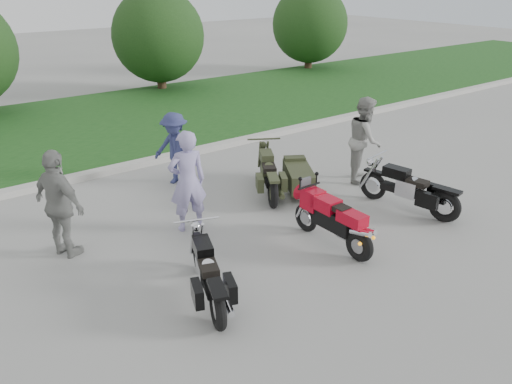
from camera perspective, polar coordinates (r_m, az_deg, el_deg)
ground at (r=8.48m, az=6.63°, el=-8.13°), size 80.00×80.00×0.00m
curb at (r=13.02m, az=-11.54°, el=3.57°), size 60.00×0.30×0.15m
grass_strip at (r=16.71m, az=-17.80°, el=7.39°), size 60.00×8.00×0.14m
tree_mid_right at (r=20.87m, az=-11.12°, el=17.11°), size 3.60×3.60×4.00m
tree_far_right at (r=25.38m, az=6.17°, el=18.51°), size 3.60×3.60×4.00m
sportbike_red at (r=8.81m, az=8.87°, el=-3.09°), size 0.32×1.88×0.90m
cruiser_left at (r=7.40m, az=-5.44°, el=-9.59°), size 0.83×1.98×0.79m
cruiser_right at (r=10.51m, az=17.41°, el=0.08°), size 0.63×2.19×0.85m
cruiser_sidecar at (r=10.88m, az=3.48°, el=1.77°), size 1.68×2.04×0.84m
person_stripe at (r=9.20m, az=-7.84°, el=1.21°), size 0.78×0.60×1.93m
person_grey at (r=11.72m, az=12.30°, el=5.91°), size 1.20×1.19×1.95m
person_denim at (r=11.40m, az=-9.22°, el=4.89°), size 1.05×1.24×1.66m
person_back at (r=8.87m, az=-21.51°, el=-1.34°), size 0.84×1.20×1.90m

